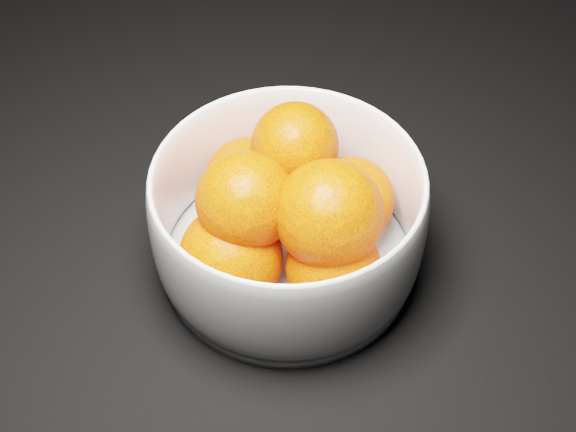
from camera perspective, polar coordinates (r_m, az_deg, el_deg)
The scene contains 3 objects.
ground at distance 0.55m, azimuth 6.55°, elevation -12.16°, with size 3.00×3.00×0.00m, color black.
bowl at distance 0.57m, azimuth 0.00°, elevation -0.32°, with size 0.20×0.20×0.10m.
orange_pile at distance 0.56m, azimuth 0.04°, elevation 0.32°, with size 0.16×0.16×0.11m.
Camera 1 is at (0.10, -0.26, 0.47)m, focal length 50.00 mm.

